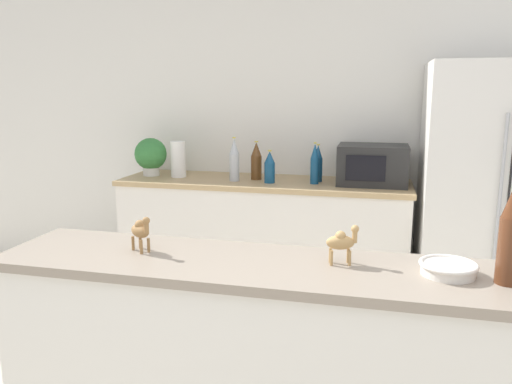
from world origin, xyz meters
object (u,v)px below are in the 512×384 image
Objects in this scene: refrigerator at (495,198)px; back_bottle_1 at (318,164)px; back_bottle_0 at (270,167)px; fruit_bowl at (448,268)px; microwave at (372,165)px; camel_figurine_second at (141,230)px; wine_bottle at (512,234)px; back_bottle_2 at (234,160)px; potted_plant at (151,155)px; paper_towel_roll at (178,159)px; camel_figurine at (342,241)px; back_bottle_4 at (315,164)px; back_bottle_3 at (256,161)px.

refrigerator reaches higher than back_bottle_1.
fruit_bowl is at bearing -60.77° from back_bottle_0.
microwave is 0.73m from back_bottle_0.
wine_bottle is at bearing -0.99° from camel_figurine_second.
fruit_bowl is 1.11m from camel_figurine_second.
refrigerator is 9.24× the size of fruit_bowl.
back_bottle_2 is at bearing 176.87° from back_bottle_0.
refrigerator is 2.49m from potted_plant.
back_bottle_0 is 1.63× the size of camel_figurine_second.
paper_towel_roll is at bearing 132.95° from fruit_bowl.
wine_bottle is (2.14, -1.90, 0.05)m from potted_plant.
wine_bottle reaches higher than camel_figurine.
microwave is 0.41m from back_bottle_4.
camel_figurine_second is (0.15, -1.80, -0.03)m from back_bottle_2.
back_bottle_2 is 1.99m from camel_figurine.
wine_bottle is 1.80× the size of fruit_bowl.
camel_figurine_second is (-0.44, -1.83, -0.01)m from back_bottle_4.
potted_plant is at bearing -177.94° from back_bottle_1.
back_bottle_4 is 1.82m from camel_figurine.
camel_figurine reaches higher than fruit_bowl.
microwave is at bearing 87.57° from camel_figurine.
back_bottle_3 is (-0.84, 0.00, -0.00)m from microwave.
wine_bottle reaches higher than camel_figurine_second.
back_bottle_2 is at bearing -144.47° from back_bottle_3.
paper_towel_roll is at bearing -178.73° from microwave.
potted_plant is 0.61× the size of microwave.
back_bottle_2 is (-0.99, -0.10, 0.01)m from microwave.
wine_bottle is at bearing -51.80° from back_bottle_2.
wine_bottle reaches higher than potted_plant.
paper_towel_roll is at bearing 135.17° from wine_bottle.
back_bottle_3 is at bearing 90.29° from camel_figurine_second.
back_bottle_1 is (0.33, 0.14, 0.02)m from back_bottle_0.
back_bottle_3 is 0.83× the size of wine_bottle.
back_bottle_4 is at bearing 6.48° from back_bottle_0.
microwave is at bearing -3.48° from back_bottle_1.
refrigerator is 12.16× the size of camel_figurine_second.
microwave is 0.39m from back_bottle_1.
fruit_bowl is at bearing -81.69° from microwave.
back_bottle_2 is at bearing -179.30° from refrigerator.
back_bottle_3 is at bearing 3.22° from paper_towel_roll.
camel_figurine_second is at bearing -85.21° from back_bottle_2.
back_bottle_0 is at bearing -157.39° from back_bottle_1.
microwave is 1.75× the size of back_bottle_1.
potted_plant is 2.45m from camel_figurine.
paper_towel_roll is at bearing 108.30° from camel_figurine_second.
potted_plant is at bearing 136.41° from fruit_bowl.
camel_figurine_second is at bearing -89.71° from back_bottle_3.
paper_towel_roll is at bearing 173.68° from back_bottle_0.
back_bottle_4 is (-0.01, -0.10, 0.01)m from back_bottle_1.
wine_bottle is at bearing -57.17° from back_bottle_0.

